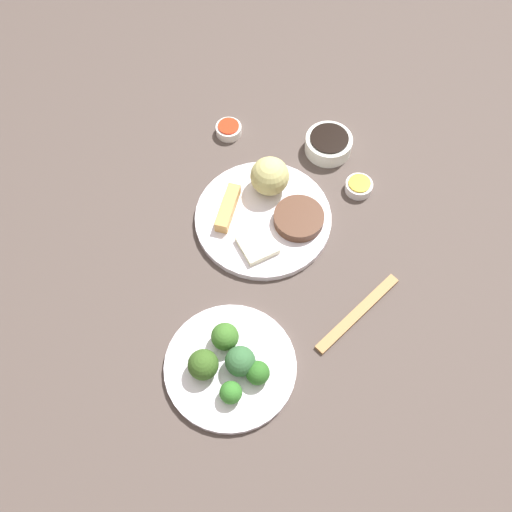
{
  "coord_description": "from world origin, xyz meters",
  "views": [
    {
      "loc": [
        0.61,
        -0.06,
        1.08
      ],
      "look_at": [
        0.05,
        -0.04,
        0.06
      ],
      "focal_mm": 42.23,
      "sensor_mm": 36.0,
      "label": 1
    }
  ],
  "objects_px": {
    "soy_sauce_bowl": "(328,144)",
    "sauce_ramekin_sweet_and_sour": "(229,130)",
    "sauce_ramekin_hot_mustard": "(359,187)",
    "chopsticks_pair": "(358,313)",
    "broccoli_plate": "(230,367)",
    "main_plate": "(263,219)"
  },
  "relations": [
    {
      "from": "soy_sauce_bowl",
      "to": "sauce_ramekin_sweet_and_sour",
      "type": "xyz_separation_m",
      "value": [
        -0.06,
        -0.22,
        -0.01
      ]
    },
    {
      "from": "sauce_ramekin_hot_mustard",
      "to": "chopsticks_pair",
      "type": "distance_m",
      "value": 0.29
    },
    {
      "from": "broccoli_plate",
      "to": "sauce_ramekin_sweet_and_sour",
      "type": "bearing_deg",
      "value": 179.3
    },
    {
      "from": "sauce_ramekin_sweet_and_sour",
      "to": "sauce_ramekin_hot_mustard",
      "type": "height_order",
      "value": "same"
    },
    {
      "from": "main_plate",
      "to": "sauce_ramekin_sweet_and_sour",
      "type": "height_order",
      "value": "sauce_ramekin_sweet_and_sour"
    },
    {
      "from": "sauce_ramekin_sweet_and_sour",
      "to": "broccoli_plate",
      "type": "bearing_deg",
      "value": -0.7
    },
    {
      "from": "sauce_ramekin_hot_mustard",
      "to": "broccoli_plate",
      "type": "bearing_deg",
      "value": -36.08
    },
    {
      "from": "chopsticks_pair",
      "to": "soy_sauce_bowl",
      "type": "bearing_deg",
      "value": -177.29
    },
    {
      "from": "main_plate",
      "to": "broccoli_plate",
      "type": "height_order",
      "value": "main_plate"
    },
    {
      "from": "broccoli_plate",
      "to": "sauce_ramekin_hot_mustard",
      "type": "bearing_deg",
      "value": 143.92
    },
    {
      "from": "main_plate",
      "to": "sauce_ramekin_hot_mustard",
      "type": "bearing_deg",
      "value": 108.72
    },
    {
      "from": "sauce_ramekin_sweet_and_sour",
      "to": "soy_sauce_bowl",
      "type": "bearing_deg",
      "value": 75.5
    },
    {
      "from": "sauce_ramekin_hot_mustard",
      "to": "chopsticks_pair",
      "type": "bearing_deg",
      "value": -7.12
    },
    {
      "from": "main_plate",
      "to": "soy_sauce_bowl",
      "type": "relative_size",
      "value": 2.74
    },
    {
      "from": "sauce_ramekin_hot_mustard",
      "to": "chopsticks_pair",
      "type": "xyz_separation_m",
      "value": [
        0.29,
        -0.04,
        -0.01
      ]
    },
    {
      "from": "broccoli_plate",
      "to": "main_plate",
      "type": "bearing_deg",
      "value": 166.83
    },
    {
      "from": "sauce_ramekin_hot_mustard",
      "to": "chopsticks_pair",
      "type": "height_order",
      "value": "sauce_ramekin_hot_mustard"
    },
    {
      "from": "sauce_ramekin_sweet_and_sour",
      "to": "sauce_ramekin_hot_mustard",
      "type": "distance_m",
      "value": 0.32
    },
    {
      "from": "soy_sauce_bowl",
      "to": "sauce_ramekin_sweet_and_sour",
      "type": "height_order",
      "value": "soy_sauce_bowl"
    },
    {
      "from": "main_plate",
      "to": "sauce_ramekin_hot_mustard",
      "type": "distance_m",
      "value": 0.22
    },
    {
      "from": "soy_sauce_bowl",
      "to": "sauce_ramekin_sweet_and_sour",
      "type": "bearing_deg",
      "value": -104.5
    },
    {
      "from": "sauce_ramekin_sweet_and_sour",
      "to": "chopsticks_pair",
      "type": "xyz_separation_m",
      "value": [
        0.45,
        0.24,
        -0.01
      ]
    }
  ]
}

